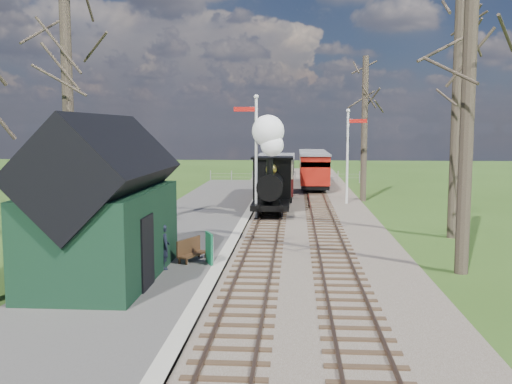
{
  "coord_description": "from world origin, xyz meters",
  "views": [
    {
      "loc": [
        1.25,
        -12.05,
        4.57
      ],
      "look_at": [
        -0.6,
        14.41,
        1.6
      ],
      "focal_mm": 40.0,
      "sensor_mm": 36.0,
      "label": 1
    }
  ],
  "objects_px": {
    "red_carriage_b": "(312,166)",
    "red_carriage_a": "(314,171)",
    "locomotive": "(271,173)",
    "semaphore_far": "(349,149)",
    "sign_board": "(209,248)",
    "semaphore_near": "(255,148)",
    "bench": "(191,250)",
    "person": "(164,247)",
    "station_shed": "(104,208)",
    "coach": "(276,175)"
  },
  "relations": [
    {
      "from": "semaphore_near",
      "to": "red_carriage_a",
      "type": "height_order",
      "value": "semaphore_near"
    },
    {
      "from": "locomotive",
      "to": "red_carriage_b",
      "type": "xyz_separation_m",
      "value": [
        2.61,
        17.41,
        -0.76
      ]
    },
    {
      "from": "semaphore_far",
      "to": "locomotive",
      "type": "height_order",
      "value": "semaphore_far"
    },
    {
      "from": "station_shed",
      "to": "sign_board",
      "type": "relative_size",
      "value": 6.16
    },
    {
      "from": "red_carriage_b",
      "to": "semaphore_far",
      "type": "bearing_deg",
      "value": -82.05
    },
    {
      "from": "red_carriage_b",
      "to": "bench",
      "type": "relative_size",
      "value": 3.94
    },
    {
      "from": "coach",
      "to": "sign_board",
      "type": "height_order",
      "value": "coach"
    },
    {
      "from": "semaphore_far",
      "to": "person",
      "type": "xyz_separation_m",
      "value": [
        -7.19,
        -16.88,
        -2.45
      ]
    },
    {
      "from": "locomotive",
      "to": "bench",
      "type": "distance_m",
      "value": 11.34
    },
    {
      "from": "red_carriage_a",
      "to": "person",
      "type": "height_order",
      "value": "red_carriage_a"
    },
    {
      "from": "red_carriage_b",
      "to": "red_carriage_a",
      "type": "bearing_deg",
      "value": -90.0
    },
    {
      "from": "bench",
      "to": "red_carriage_a",
      "type": "bearing_deg",
      "value": 78.13
    },
    {
      "from": "red_carriage_b",
      "to": "sign_board",
      "type": "relative_size",
      "value": 5.14
    },
    {
      "from": "semaphore_far",
      "to": "locomotive",
      "type": "relative_size",
      "value": 1.14
    },
    {
      "from": "locomotive",
      "to": "sign_board",
      "type": "height_order",
      "value": "locomotive"
    },
    {
      "from": "locomotive",
      "to": "red_carriage_a",
      "type": "height_order",
      "value": "locomotive"
    },
    {
      "from": "semaphore_near",
      "to": "bench",
      "type": "bearing_deg",
      "value": -98.46
    },
    {
      "from": "semaphore_near",
      "to": "red_carriage_b",
      "type": "xyz_separation_m",
      "value": [
        3.37,
        18.7,
        -2.09
      ]
    },
    {
      "from": "station_shed",
      "to": "coach",
      "type": "xyz_separation_m",
      "value": [
        4.3,
        19.36,
        -0.59
      ]
    },
    {
      "from": "semaphore_far",
      "to": "coach",
      "type": "height_order",
      "value": "semaphore_far"
    },
    {
      "from": "station_shed",
      "to": "red_carriage_b",
      "type": "bearing_deg",
      "value": 77.34
    },
    {
      "from": "red_carriage_b",
      "to": "bench",
      "type": "xyz_separation_m",
      "value": [
        -4.81,
        -28.39,
        -0.99
      ]
    },
    {
      "from": "station_shed",
      "to": "red_carriage_a",
      "type": "distance_m",
      "value": 26.13
    },
    {
      "from": "bench",
      "to": "person",
      "type": "height_order",
      "value": "person"
    },
    {
      "from": "station_shed",
      "to": "semaphore_near",
      "type": "distance_m",
      "value": 12.58
    },
    {
      "from": "sign_board",
      "to": "bench",
      "type": "height_order",
      "value": "sign_board"
    },
    {
      "from": "bench",
      "to": "person",
      "type": "distance_m",
      "value": 1.38
    },
    {
      "from": "station_shed",
      "to": "person",
      "type": "relative_size",
      "value": 4.48
    },
    {
      "from": "red_carriage_b",
      "to": "person",
      "type": "bearing_deg",
      "value": -100.38
    },
    {
      "from": "semaphore_far",
      "to": "sign_board",
      "type": "distance_m",
      "value": 17.35
    },
    {
      "from": "semaphore_far",
      "to": "red_carriage_a",
      "type": "xyz_separation_m",
      "value": [
        -1.77,
        7.2,
        -1.82
      ]
    },
    {
      "from": "red_carriage_a",
      "to": "locomotive",
      "type": "bearing_deg",
      "value": -102.37
    },
    {
      "from": "sign_board",
      "to": "person",
      "type": "relative_size",
      "value": 0.73
    },
    {
      "from": "sign_board",
      "to": "person",
      "type": "distance_m",
      "value": 1.53
    },
    {
      "from": "coach",
      "to": "red_carriage_b",
      "type": "relative_size",
      "value": 1.53
    },
    {
      "from": "semaphore_near",
      "to": "red_carriage_a",
      "type": "bearing_deg",
      "value": 75.68
    },
    {
      "from": "red_carriage_a",
      "to": "sign_board",
      "type": "xyz_separation_m",
      "value": [
        -4.12,
        -23.3,
        -0.82
      ]
    },
    {
      "from": "coach",
      "to": "bench",
      "type": "xyz_separation_m",
      "value": [
        -2.21,
        -17.05,
        -1.13
      ]
    },
    {
      "from": "semaphore_far",
      "to": "coach",
      "type": "relative_size",
      "value": 0.71
    },
    {
      "from": "semaphore_near",
      "to": "semaphore_far",
      "type": "xyz_separation_m",
      "value": [
        5.14,
        6.0,
        -0.27
      ]
    },
    {
      "from": "locomotive",
      "to": "sign_board",
      "type": "relative_size",
      "value": 4.91
    },
    {
      "from": "red_carriage_b",
      "to": "locomotive",
      "type": "bearing_deg",
      "value": -98.53
    },
    {
      "from": "station_shed",
      "to": "semaphore_near",
      "type": "height_order",
      "value": "semaphore_near"
    },
    {
      "from": "semaphore_far",
      "to": "locomotive",
      "type": "bearing_deg",
      "value": -132.95
    },
    {
      "from": "red_carriage_a",
      "to": "bench",
      "type": "relative_size",
      "value": 3.94
    },
    {
      "from": "semaphore_near",
      "to": "locomotive",
      "type": "bearing_deg",
      "value": 59.56
    },
    {
      "from": "locomotive",
      "to": "red_carriage_a",
      "type": "bearing_deg",
      "value": 77.63
    },
    {
      "from": "semaphore_near",
      "to": "locomotive",
      "type": "height_order",
      "value": "semaphore_near"
    },
    {
      "from": "station_shed",
      "to": "person",
      "type": "height_order",
      "value": "station_shed"
    },
    {
      "from": "person",
      "to": "semaphore_near",
      "type": "bearing_deg",
      "value": -33.75
    }
  ]
}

